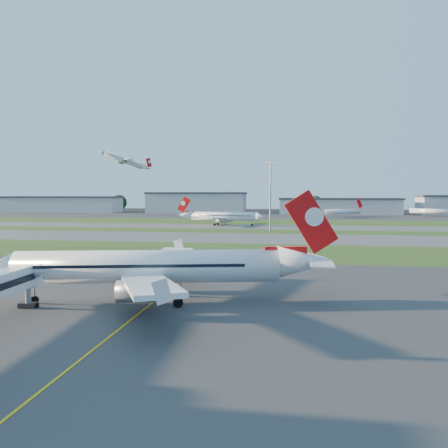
% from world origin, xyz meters
% --- Properties ---
extents(ground, '(700.00, 700.00, 0.00)m').
position_xyz_m(ground, '(0.00, 0.00, 0.00)').
color(ground, black).
rests_on(ground, ground).
extents(apron_near, '(300.00, 70.00, 0.01)m').
position_xyz_m(apron_near, '(0.00, 0.00, 0.01)').
color(apron_near, '#333335').
rests_on(apron_near, ground).
extents(grass_strip_a, '(300.00, 34.00, 0.01)m').
position_xyz_m(grass_strip_a, '(0.00, 52.00, 0.01)').
color(grass_strip_a, '#2C4B19').
rests_on(grass_strip_a, ground).
extents(taxiway_a, '(300.00, 32.00, 0.01)m').
position_xyz_m(taxiway_a, '(0.00, 85.00, 0.01)').
color(taxiway_a, '#515154').
rests_on(taxiway_a, ground).
extents(grass_strip_b, '(300.00, 18.00, 0.01)m').
position_xyz_m(grass_strip_b, '(0.00, 110.00, 0.01)').
color(grass_strip_b, '#2C4B19').
rests_on(grass_strip_b, ground).
extents(taxiway_b, '(300.00, 26.00, 0.01)m').
position_xyz_m(taxiway_b, '(0.00, 132.00, 0.01)').
color(taxiway_b, '#515154').
rests_on(taxiway_b, ground).
extents(grass_strip_c, '(300.00, 40.00, 0.01)m').
position_xyz_m(grass_strip_c, '(0.00, 165.00, 0.01)').
color(grass_strip_c, '#2C4B19').
rests_on(grass_strip_c, ground).
extents(apron_far, '(400.00, 80.00, 0.01)m').
position_xyz_m(apron_far, '(0.00, 225.00, 0.01)').
color(apron_far, '#333335').
rests_on(apron_far, ground).
extents(yellow_line, '(0.25, 60.00, 0.02)m').
position_xyz_m(yellow_line, '(5.00, 0.00, 0.00)').
color(yellow_line, gold).
rests_on(yellow_line, ground).
extents(airliner_parked, '(41.48, 34.83, 13.09)m').
position_xyz_m(airliner_parked, '(4.74, 0.69, 4.60)').
color(airliner_parked, white).
rests_on(airliner_parked, ground).
extents(airliner_taxiing, '(36.78, 31.05, 11.49)m').
position_xyz_m(airliner_taxiing, '(-7.33, 138.01, 4.04)').
color(airliner_taxiing, white).
rests_on(airliner_taxiing, ground).
extents(airliner_departing, '(26.33, 22.78, 9.47)m').
position_xyz_m(airliner_departing, '(-79.75, 204.98, 34.75)').
color(airliner_departing, white).
extents(mini_jet_near, '(24.65, 17.49, 9.48)m').
position_xyz_m(mini_jet_near, '(53.87, 219.41, 3.28)').
color(mini_jet_near, white).
rests_on(mini_jet_near, ground).
extents(mini_jet_far, '(25.45, 16.14, 9.48)m').
position_xyz_m(mini_jet_far, '(109.60, 234.77, 3.28)').
color(mini_jet_far, white).
rests_on(mini_jet_far, ground).
extents(light_mast_centre, '(3.20, 0.70, 25.80)m').
position_xyz_m(light_mast_centre, '(15.00, 108.00, 14.81)').
color(light_mast_centre, gray).
rests_on(light_mast_centre, ground).
extents(hangar_far_west, '(91.80, 23.00, 12.20)m').
position_xyz_m(hangar_far_west, '(-150.00, 255.00, 6.14)').
color(hangar_far_west, '#989BA0').
rests_on(hangar_far_west, ground).
extents(hangar_west, '(71.40, 23.00, 15.20)m').
position_xyz_m(hangar_west, '(-45.00, 255.00, 7.64)').
color(hangar_west, '#989BA0').
rests_on(hangar_west, ground).
extents(hangar_east, '(81.60, 23.00, 11.20)m').
position_xyz_m(hangar_east, '(55.00, 255.00, 5.64)').
color(hangar_east, '#989BA0').
rests_on(hangar_east, ground).
extents(tree_far_west, '(11.00, 11.00, 12.00)m').
position_xyz_m(tree_far_west, '(-190.00, 268.00, 6.49)').
color(tree_far_west, black).
rests_on(tree_far_west, ground).
extents(tree_west, '(12.10, 12.10, 13.20)m').
position_xyz_m(tree_west, '(-110.00, 270.00, 7.14)').
color(tree_west, black).
rests_on(tree_west, ground).
extents(tree_mid_west, '(9.90, 9.90, 10.80)m').
position_xyz_m(tree_mid_west, '(-20.00, 266.00, 5.84)').
color(tree_mid_west, black).
rests_on(tree_mid_west, ground).
extents(tree_mid_east, '(11.55, 11.55, 12.60)m').
position_xyz_m(tree_mid_east, '(40.00, 269.00, 6.81)').
color(tree_mid_east, black).
rests_on(tree_mid_east, ground).
extents(tree_east, '(10.45, 10.45, 11.40)m').
position_xyz_m(tree_east, '(115.00, 267.00, 6.16)').
color(tree_east, black).
rests_on(tree_east, ground).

